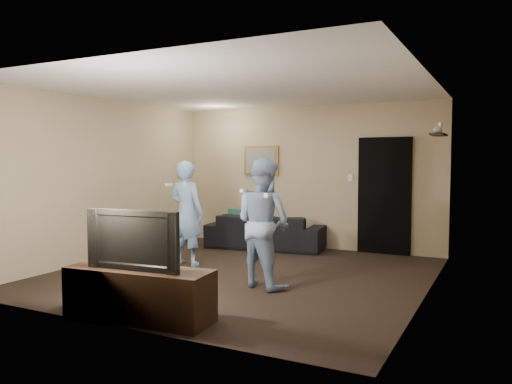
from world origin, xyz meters
The scene contains 19 objects.
ground centered at (0.00, 0.00, 0.00)m, with size 5.00×5.00×0.00m, color black.
ceiling centered at (0.00, 0.00, 2.60)m, with size 5.00×5.00×0.04m, color silver.
wall_back centered at (0.00, 2.50, 1.30)m, with size 5.00×0.04×2.60m, color tan.
wall_front centered at (0.00, -2.50, 1.30)m, with size 5.00×0.04×2.60m, color tan.
wall_left centered at (-2.50, 0.00, 1.30)m, with size 0.04×5.00×2.60m, color tan.
wall_right centered at (2.50, 0.00, 1.30)m, with size 0.04×5.00×2.60m, color tan.
sofa centered at (-0.59, 2.02, 0.31)m, with size 2.13×0.83×0.62m, color black.
throw_pillow centered at (-1.13, 2.02, 0.48)m, with size 0.44×0.14×0.44m, color #1A5047.
painting_frame centered at (-0.90, 2.48, 1.60)m, with size 0.72×0.05×0.57m, color olive.
painting_canvas centered at (-0.90, 2.45, 1.60)m, with size 0.62×0.01×0.47m, color slate.
doorway centered at (1.45, 2.47, 1.00)m, with size 0.90×0.06×2.00m, color black.
light_switch centered at (0.85, 2.48, 1.30)m, with size 0.08×0.02×0.12m, color silver.
wall_shelf centered at (2.39, 1.80, 1.99)m, with size 0.20×0.60×0.03m, color black.
shelf_vase centered at (2.39, 1.68, 2.08)m, with size 0.14×0.14×0.15m, color #B9BABF.
shelf_figurine centered at (2.39, 2.02, 2.09)m, with size 0.06×0.06×0.18m, color silver.
tv_console centered at (0.04, -2.23, 0.25)m, with size 1.53×0.49×0.55m, color black.
television centered at (0.04, -2.23, 0.82)m, with size 1.04×0.14×0.60m, color black.
wii_player_left centered at (-1.05, 0.18, 0.80)m, with size 0.60×0.50×1.60m.
wii_player_right centered at (0.57, -0.46, 0.82)m, with size 0.95×0.84×1.63m.
Camera 1 is at (3.34, -6.12, 1.61)m, focal length 35.00 mm.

